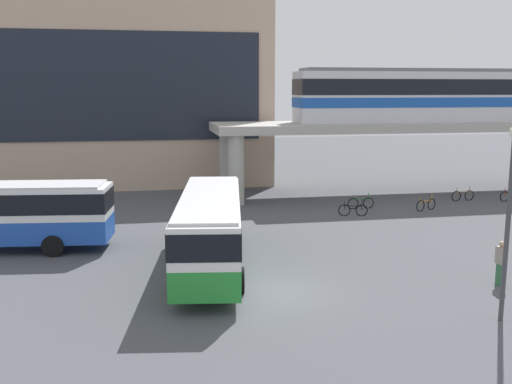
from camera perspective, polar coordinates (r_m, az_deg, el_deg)
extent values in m
plane|color=#47494F|center=(31.84, -1.77, -3.79)|extent=(120.00, 120.00, 0.00)
cube|color=tan|center=(51.95, -14.07, 9.23)|extent=(25.52, 15.14, 14.22)
cube|color=black|center=(44.35, -14.70, 10.02)|extent=(22.97, 0.10, 7.97)
cube|color=#ADA89E|center=(44.80, 16.19, 6.26)|extent=(31.20, 6.11, 0.60)
cylinder|color=#ADA89E|center=(38.51, -1.99, 2.16)|extent=(1.10, 1.10, 4.64)
cylinder|color=#ADA89E|center=(42.94, -2.88, 2.98)|extent=(1.10, 1.10, 4.64)
cube|color=silver|center=(45.15, 17.40, 8.89)|extent=(21.24, 2.90, 3.60)
cube|color=#194CA5|center=(45.15, 17.38, 8.44)|extent=(21.30, 2.96, 0.70)
cube|color=black|center=(45.14, 17.45, 9.81)|extent=(21.30, 2.96, 1.10)
cube|color=slate|center=(45.16, 17.53, 11.33)|extent=(20.39, 2.61, 0.24)
cube|color=#268C33|center=(25.04, -4.50, -5.20)|extent=(4.04, 11.24, 1.10)
cube|color=white|center=(24.73, -4.54, -2.29)|extent=(4.04, 11.24, 1.50)
cube|color=black|center=(24.71, -4.55, -2.12)|extent=(4.08, 11.29, 0.96)
cube|color=silver|center=(24.57, -4.57, -0.44)|extent=(3.84, 10.68, 0.12)
cylinder|color=black|center=(28.65, -6.73, -4.40)|extent=(0.42, 1.03, 1.00)
cylinder|color=black|center=(28.56, -1.71, -4.38)|extent=(0.42, 1.03, 1.00)
cylinder|color=black|center=(22.34, -8.02, -8.64)|extent=(0.42, 1.03, 1.00)
cylinder|color=black|center=(22.23, -1.52, -8.64)|extent=(0.42, 1.03, 1.00)
cylinder|color=black|center=(28.42, -19.34, -5.04)|extent=(1.03, 0.39, 1.00)
cylinder|color=black|center=(30.76, -18.12, -3.83)|extent=(1.03, 0.39, 1.00)
torus|color=black|center=(35.91, 10.34, -1.79)|extent=(0.73, 0.24, 0.74)
torus|color=black|center=(35.80, 8.67, -1.78)|extent=(0.73, 0.24, 0.74)
cylinder|color=black|center=(35.80, 9.52, -1.35)|extent=(1.03, 0.31, 0.05)
cylinder|color=black|center=(35.74, 8.68, -1.31)|extent=(0.04, 0.04, 0.55)
cylinder|color=black|center=(35.84, 10.36, -1.25)|extent=(0.04, 0.04, 0.65)
torus|color=black|center=(42.92, 20.22, -0.32)|extent=(0.74, 0.14, 0.74)
torus|color=black|center=(42.31, 19.07, -0.39)|extent=(0.74, 0.14, 0.74)
cylinder|color=#996626|center=(42.56, 19.67, 0.02)|extent=(1.05, 0.16, 0.05)
cylinder|color=#996626|center=(42.26, 19.10, 0.01)|extent=(0.04, 0.04, 0.55)
cylinder|color=#996626|center=(42.86, 20.25, 0.14)|extent=(0.04, 0.04, 0.65)
torus|color=black|center=(38.29, 10.98, -1.07)|extent=(0.74, 0.08, 0.74)
torus|color=black|center=(37.90, 9.52, -1.14)|extent=(0.74, 0.08, 0.74)
cylinder|color=#1E7F33|center=(38.04, 10.26, -0.69)|extent=(1.05, 0.07, 0.05)
cylinder|color=#1E7F33|center=(37.84, 9.53, -0.70)|extent=(0.04, 0.04, 0.55)
cylinder|color=#1E7F33|center=(38.23, 11.00, -0.56)|extent=(0.04, 0.04, 0.65)
torus|color=black|center=(38.90, 16.87, -1.15)|extent=(0.70, 0.35, 0.74)
torus|color=black|center=(38.11, 15.86, -1.33)|extent=(0.70, 0.35, 0.74)
cylinder|color=orange|center=(38.45, 16.39, -0.83)|extent=(0.99, 0.46, 0.05)
cylinder|color=orange|center=(38.05, 15.88, -0.89)|extent=(0.04, 0.04, 0.55)
cylinder|color=orange|center=(38.84, 16.89, -0.65)|extent=(0.04, 0.04, 0.65)
torus|color=black|center=(43.33, 23.23, -0.42)|extent=(0.74, 0.12, 0.74)
cylinder|color=#B21E1E|center=(43.61, 23.80, -0.03)|extent=(1.05, 0.14, 0.05)
cylinder|color=#B21E1E|center=(43.28, 23.26, -0.03)|extent=(0.04, 0.04, 0.55)
cylinder|color=#33663F|center=(25.01, 22.83, -7.47)|extent=(0.32, 0.32, 0.87)
cube|color=gray|center=(24.80, 22.96, -5.75)|extent=(0.31, 0.43, 0.69)
sphere|color=tan|center=(24.68, 23.03, -4.72)|extent=(0.23, 0.23, 0.23)
cylinder|color=#3F3F44|center=(20.67, 23.47, -3.53)|extent=(0.16, 0.16, 6.15)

